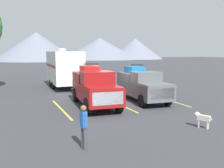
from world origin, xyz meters
The scene contains 9 objects.
ground_plane centered at (0.00, 0.00, 0.00)m, with size 240.00×240.00×0.00m, color #38383D.
pickup_truck_a centered at (-1.63, -0.67, 1.24)m, with size 2.52×5.67×2.66m.
pickup_truck_b centered at (2.01, -0.30, 1.14)m, with size 2.45×5.59×2.51m.
lot_stripe_a centered at (-3.76, -0.72, 0.00)m, with size 0.12×5.50×0.01m, color gold.
lot_stripe_b centered at (0.00, -0.72, 0.00)m, with size 0.12×5.50×0.01m, color gold.
lot_stripe_c centered at (3.76, -0.72, 0.00)m, with size 0.12×5.50×0.01m, color gold.
camper_trailer_a centered at (-1.60, 8.17, 1.97)m, with size 2.73×7.66×3.75m.
person_a centered at (-4.29, -7.19, 0.91)m, with size 0.23×0.34×1.58m.
dog centered at (1.28, -6.91, 0.48)m, with size 0.47×0.77×0.70m.
Camera 1 is at (-6.67, -15.20, 3.40)m, focal length 39.44 mm.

